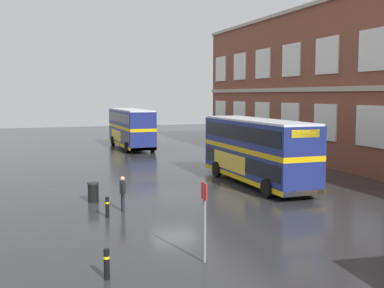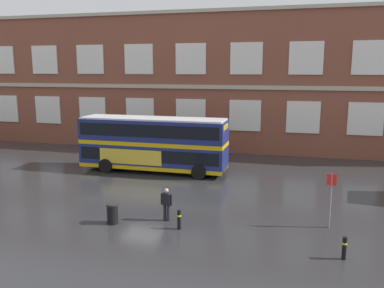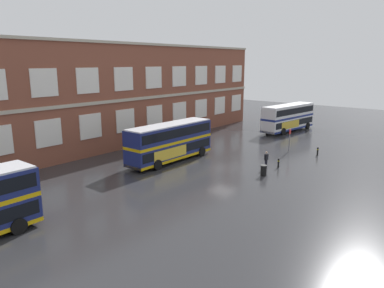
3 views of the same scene
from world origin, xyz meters
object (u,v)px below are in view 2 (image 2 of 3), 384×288
Objects in this scene: safety_bollard_west at (179,219)px; station_litter_bin at (112,213)px; waiting_passenger at (167,203)px; safety_bollard_east at (344,248)px; bus_stand_flag at (331,195)px; double_decker_middle at (153,143)px.

station_litter_bin is at bearing -177.69° from safety_bollard_west.
waiting_passenger reaches higher than station_litter_bin.
safety_bollard_east is at bearing -14.93° from waiting_passenger.
waiting_passenger is 1.38m from safety_bollard_west.
bus_stand_flag is 2.84× the size of safety_bollard_east.
safety_bollard_west is at bearing -163.83° from bus_stand_flag.
double_decker_middle reaches higher than bus_stand_flag.
station_litter_bin is at bearing 173.85° from safety_bollard_east.
safety_bollard_west is at bearing -63.69° from double_decker_middle.
bus_stand_flag is (7.93, 1.12, 0.70)m from waiting_passenger.
station_litter_bin is (-10.42, -2.17, -1.12)m from bus_stand_flag.
safety_bollard_west is at bearing 2.31° from station_litter_bin.
double_decker_middle is 4.08× the size of bus_stand_flag.
double_decker_middle reaches higher than station_litter_bin.
station_litter_bin is at bearing -168.26° from bus_stand_flag.
double_decker_middle is at bearing 137.13° from safety_bollard_east.
waiting_passenger is 2.74m from station_litter_bin.
double_decker_middle is 11.60× the size of safety_bollard_west.
safety_bollard_west is (5.05, -10.22, -1.66)m from double_decker_middle.
waiting_passenger reaches higher than safety_bollard_west.
waiting_passenger is 8.59m from safety_bollard_east.
safety_bollard_east is at bearing -10.02° from safety_bollard_west.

